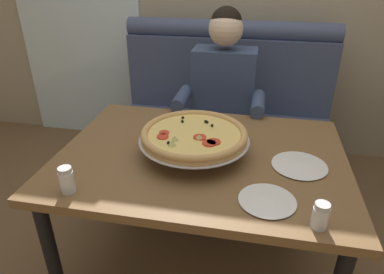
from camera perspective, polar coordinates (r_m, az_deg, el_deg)
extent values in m
plane|color=brown|center=(2.06, 1.28, -20.29)|extent=(16.00, 16.00, 0.00)
cube|color=#424C6B|center=(2.55, 4.59, -3.08)|extent=(1.54, 0.60, 0.46)
cube|color=#424C6B|center=(2.72, 6.00, 9.38)|extent=(1.54, 0.18, 0.65)
cylinder|color=#424C6B|center=(2.63, 6.41, 17.17)|extent=(1.54, 0.14, 0.14)
cube|color=brown|center=(1.61, 1.54, -3.33)|extent=(1.31, 0.96, 0.04)
cylinder|color=black|center=(1.72, -21.96, -18.48)|extent=(0.06, 0.06, 0.68)
cylinder|color=black|center=(2.29, -11.40, -4.33)|extent=(0.06, 0.06, 0.68)
cylinder|color=black|center=(2.17, 18.97, -7.40)|extent=(0.06, 0.06, 0.68)
cube|color=#2D3342|center=(2.19, 4.31, 0.49)|extent=(0.34, 0.40, 0.15)
cylinder|color=#2D3342|center=(2.15, 0.47, -9.53)|extent=(0.11, 0.11, 0.46)
cylinder|color=#2D3342|center=(2.13, 5.84, -10.12)|extent=(0.11, 0.11, 0.46)
cube|color=#38476B|center=(2.30, 5.21, 7.49)|extent=(0.40, 0.22, 0.56)
cylinder|color=#38476B|center=(2.13, -1.66, 6.45)|extent=(0.08, 0.28, 0.08)
cylinder|color=#38476B|center=(2.08, 10.84, 5.45)|extent=(0.08, 0.28, 0.08)
sphere|color=beige|center=(2.18, 5.61, 17.35)|extent=(0.21, 0.21, 0.21)
sphere|color=black|center=(2.18, 5.68, 18.30)|extent=(0.19, 0.19, 0.19)
cylinder|color=silver|center=(1.47, -0.63, -4.03)|extent=(0.01, 0.01, 0.07)
cylinder|color=silver|center=(1.66, -3.07, -0.13)|extent=(0.01, 0.01, 0.07)
cylinder|color=silver|center=(1.62, 4.72, -0.86)|extent=(0.01, 0.01, 0.07)
torus|color=silver|center=(1.56, 0.35, -0.60)|extent=(0.27, 0.27, 0.01)
cylinder|color=silver|center=(1.56, 0.35, -0.34)|extent=(0.50, 0.50, 0.00)
cylinder|color=tan|center=(1.56, 0.35, 0.02)|extent=(0.48, 0.48, 0.02)
torus|color=tan|center=(1.55, 0.35, 0.65)|extent=(0.48, 0.48, 0.03)
cylinder|color=#EFCC6B|center=(1.55, 0.35, 0.48)|extent=(0.42, 0.42, 0.01)
cylinder|color=red|center=(1.51, 1.32, -0.04)|extent=(0.06, 0.06, 0.01)
cylinder|color=red|center=(1.46, 2.84, -1.03)|extent=(0.06, 0.06, 0.01)
cylinder|color=red|center=(1.55, -4.63, 0.71)|extent=(0.04, 0.04, 0.01)
cylinder|color=red|center=(1.47, 3.59, -0.80)|extent=(0.06, 0.06, 0.01)
cylinder|color=red|center=(1.52, -4.87, 0.07)|extent=(0.05, 0.05, 0.01)
sphere|color=black|center=(1.64, 2.51, 2.47)|extent=(0.01, 0.01, 0.01)
sphere|color=black|center=(1.69, -1.53, 3.23)|extent=(0.01, 0.01, 0.01)
sphere|color=black|center=(1.65, 2.20, 2.60)|extent=(0.01, 0.01, 0.01)
sphere|color=black|center=(1.61, 3.32, 1.91)|extent=(0.01, 0.01, 0.01)
sphere|color=black|center=(1.65, -1.60, 2.60)|extent=(0.01, 0.01, 0.01)
sphere|color=black|center=(1.46, -3.92, -0.95)|extent=(0.01, 0.01, 0.01)
cone|color=#CCC675|center=(1.44, -3.33, -1.02)|extent=(0.04, 0.04, 0.02)
cone|color=#CCC675|center=(1.49, 1.28, 0.03)|extent=(0.04, 0.04, 0.02)
cone|color=#CCC675|center=(1.48, -2.87, -0.20)|extent=(0.04, 0.04, 0.02)
cylinder|color=white|center=(1.41, -19.92, -7.00)|extent=(0.06, 0.06, 0.09)
cylinder|color=silver|center=(1.42, -19.83, -7.47)|extent=(0.05, 0.05, 0.06)
cylinder|color=silver|center=(1.38, -20.27, -5.14)|extent=(0.05, 0.05, 0.02)
cylinder|color=white|center=(1.25, 20.37, -12.40)|extent=(0.05, 0.05, 0.08)
cylinder|color=#4C6633|center=(1.26, 20.27, -12.86)|extent=(0.05, 0.05, 0.05)
cylinder|color=silver|center=(1.22, 20.74, -10.65)|extent=(0.05, 0.05, 0.02)
cylinder|color=white|center=(1.57, 17.28, -4.52)|extent=(0.17, 0.17, 0.01)
cone|color=white|center=(1.57, 17.33, -4.24)|extent=(0.24, 0.24, 0.01)
cylinder|color=white|center=(1.33, 12.30, -10.24)|extent=(0.15, 0.15, 0.01)
cone|color=white|center=(1.33, 12.33, -9.94)|extent=(0.22, 0.22, 0.01)
cylinder|color=black|center=(4.14, -11.03, 8.66)|extent=(0.02, 0.02, 0.44)
cylinder|color=black|center=(4.02, -14.14, 7.74)|extent=(0.02, 0.02, 0.44)
cylinder|color=black|center=(3.94, -8.93, 7.83)|extent=(0.02, 0.02, 0.44)
cylinder|color=black|center=(3.80, -12.13, 6.85)|extent=(0.02, 0.02, 0.44)
cylinder|color=black|center=(3.90, -11.88, 10.94)|extent=(0.40, 0.40, 0.02)
cube|color=black|center=(3.72, -10.81, 13.46)|extent=(0.20, 0.27, 0.42)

